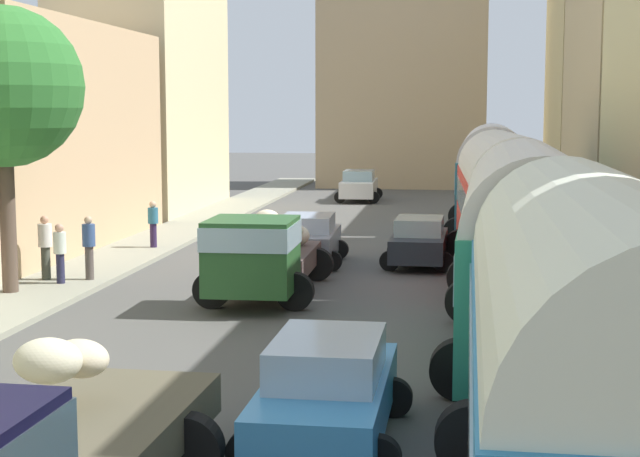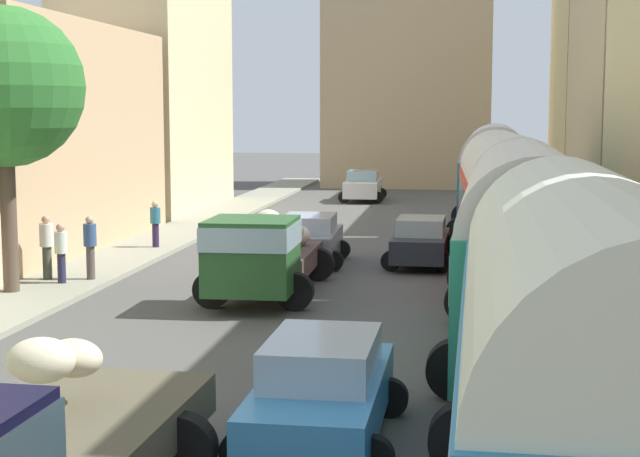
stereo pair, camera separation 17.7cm
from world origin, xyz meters
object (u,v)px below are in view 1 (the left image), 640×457
object	(u,v)px
parked_bus_2	(504,198)
cargo_truck_1	(264,253)
car_0	(308,239)
parked_bus_0	(601,366)
pedestrian_2	(60,251)
parked_bus_1	(529,242)
car_3	(419,241)
pedestrian_1	(153,223)
parked_bus_3	(492,176)
pedestrian_0	(89,245)
car_1	(359,186)
car_2	(327,390)
pedestrian_4	(45,245)

from	to	relation	value
parked_bus_2	cargo_truck_1	bearing A→B (deg)	-147.63
parked_bus_2	car_0	xyz separation A→B (m)	(-5.82, 1.72, -1.50)
parked_bus_0	pedestrian_2	distance (m)	18.92
parked_bus_1	car_3	xyz separation A→B (m)	(-2.42, 10.96, -1.49)
parked_bus_0	pedestrian_1	xyz separation A→B (m)	(-11.37, 21.75, -1.27)
parked_bus_2	parked_bus_3	bearing A→B (deg)	90.00
pedestrian_0	parked_bus_0	bearing A→B (deg)	-54.13
parked_bus_1	parked_bus_3	bearing A→B (deg)	90.00
parked_bus_0	pedestrian_0	size ratio (longest dim) A/B	4.71
car_0	cargo_truck_1	bearing A→B (deg)	-92.84
cargo_truck_1	car_1	bearing A→B (deg)	90.39
parked_bus_3	car_1	bearing A→B (deg)	114.36
parked_bus_2	car_0	size ratio (longest dim) A/B	2.42
car_1	pedestrian_1	size ratio (longest dim) A/B	2.38
cargo_truck_1	pedestrian_1	bearing A→B (deg)	124.70
car_2	pedestrian_4	bearing A→B (deg)	128.65
pedestrian_0	pedestrian_1	distance (m)	6.30
car_1	pedestrian_4	distance (m)	26.28
car_2	pedestrian_1	world-z (taller)	pedestrian_1
parked_bus_1	parked_bus_3	xyz separation A→B (m)	(0.00, 18.00, 0.07)
parked_bus_0	cargo_truck_1	size ratio (longest dim) A/B	1.28
parked_bus_0	car_3	distance (m)	20.16
parked_bus_3	car_2	bearing A→B (deg)	-97.74
car_1	parked_bus_3	bearing A→B (deg)	-65.64
parked_bus_2	car_1	bearing A→B (deg)	105.35
pedestrian_1	parked_bus_0	bearing A→B (deg)	-62.40
parked_bus_2	pedestrian_1	distance (m)	12.04
parked_bus_2	pedestrian_0	size ratio (longest dim) A/B	5.09
parked_bus_0	parked_bus_2	distance (m)	18.00
parked_bus_2	cargo_truck_1	size ratio (longest dim) A/B	1.38
parked_bus_3	pedestrian_0	world-z (taller)	parked_bus_3
car_0	pedestrian_0	world-z (taller)	pedestrian_0
cargo_truck_1	parked_bus_1	bearing A→B (deg)	-40.11
car_2	pedestrian_1	bearing A→B (deg)	114.59
pedestrian_0	pedestrian_2	size ratio (longest dim) A/B	1.08
pedestrian_2	parked_bus_0	bearing A→B (deg)	-51.60
pedestrian_2	pedestrian_4	bearing A→B (deg)	141.25
parked_bus_0	pedestrian_1	bearing A→B (deg)	117.60
parked_bus_1	pedestrian_0	world-z (taller)	parked_bus_1
pedestrian_1	pedestrian_4	distance (m)	6.53
car_3	pedestrian_0	world-z (taller)	pedestrian_0
car_3	cargo_truck_1	bearing A→B (deg)	-122.26
parked_bus_0	pedestrian_2	size ratio (longest dim) A/B	5.08
car_3	parked_bus_0	bearing A→B (deg)	-83.09
parked_bus_1	car_2	size ratio (longest dim) A/B	2.17
car_2	pedestrian_0	size ratio (longest dim) A/B	2.30
cargo_truck_1	pedestrian_2	distance (m)	5.67
parked_bus_1	cargo_truck_1	distance (m)	8.04
cargo_truck_1	pedestrian_4	bearing A→B (deg)	169.49
pedestrian_0	pedestrian_4	xyz separation A→B (m)	(-1.17, -0.16, 0.00)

